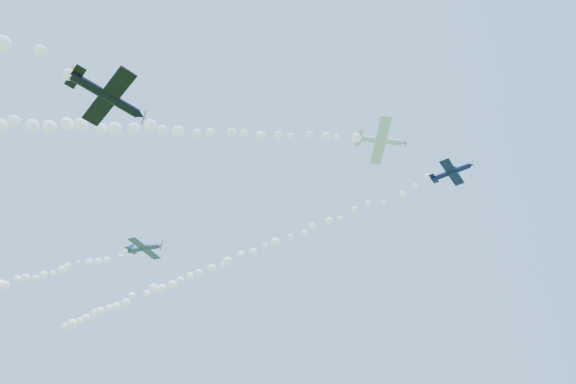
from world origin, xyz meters
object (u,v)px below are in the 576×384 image
(plane_white, at_px, (380,140))
(plane_navy, at_px, (452,172))
(plane_grey, at_px, (145,248))
(plane_black, at_px, (108,97))

(plane_white, xyz_separation_m, plane_navy, (8.74, 2.29, -6.98))
(plane_navy, bearing_deg, plane_white, -149.24)
(plane_white, height_order, plane_grey, plane_white)
(plane_navy, xyz_separation_m, plane_black, (-30.55, -32.86, -10.03))
(plane_black, bearing_deg, plane_white, -6.14)
(plane_white, relative_size, plane_black, 1.02)
(plane_navy, xyz_separation_m, plane_grey, (-49.98, 1.87, -1.07))
(plane_navy, distance_m, plane_black, 45.98)
(plane_navy, height_order, plane_black, plane_navy)
(plane_navy, bearing_deg, plane_black, -116.86)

